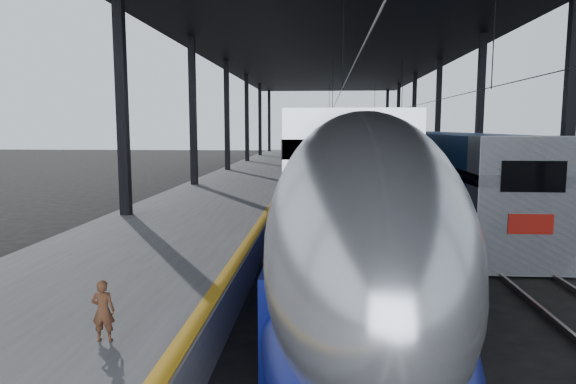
{
  "coord_description": "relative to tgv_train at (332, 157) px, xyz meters",
  "views": [
    {
      "loc": [
        1.36,
        -13.02,
        4.16
      ],
      "look_at": [
        0.19,
        4.05,
        2.0
      ],
      "focal_mm": 32.0,
      "sensor_mm": 36.0,
      "label": 1
    }
  ],
  "objects": [
    {
      "name": "yellow_strip",
      "position": [
        -2.7,
        -2.7,
        -1.14
      ],
      "size": [
        0.3,
        80.0,
        0.01
      ],
      "primitive_type": "cube",
      "color": "orange",
      "rests_on": "platform"
    },
    {
      "name": "rails",
      "position": [
        2.5,
        -2.7,
        -2.06
      ],
      "size": [
        6.52,
        80.0,
        0.16
      ],
      "color": "slate",
      "rests_on": "ground"
    },
    {
      "name": "ground",
      "position": [
        -2.0,
        -22.7,
        -2.14
      ],
      "size": [
        160.0,
        160.0,
        0.0
      ],
      "primitive_type": "plane",
      "color": "black",
      "rests_on": "ground"
    },
    {
      "name": "canopy",
      "position": [
        -0.1,
        -2.7,
        6.97
      ],
      "size": [
        18.0,
        75.0,
        9.47
      ],
      "color": "black",
      "rests_on": "ground"
    },
    {
      "name": "platform",
      "position": [
        -5.5,
        -2.7,
        -1.64
      ],
      "size": [
        6.0,
        80.0,
        1.0
      ],
      "primitive_type": "cube",
      "color": "#4C4C4F",
      "rests_on": "ground"
    },
    {
      "name": "tgv_train",
      "position": [
        0.0,
        0.0,
        0.0
      ],
      "size": [
        3.2,
        65.2,
        4.58
      ],
      "color": "#B8BABF",
      "rests_on": "ground"
    },
    {
      "name": "second_train",
      "position": [
        5.0,
        5.72,
        -0.16
      ],
      "size": [
        2.85,
        56.05,
        3.92
      ],
      "color": "navy",
      "rests_on": "ground"
    },
    {
      "name": "child",
      "position": [
        -3.88,
        -28.62,
        -0.67
      ],
      "size": [
        0.36,
        0.25,
        0.94
      ],
      "primitive_type": "imported",
      "rotation": [
        0.0,
        0.0,
        3.21
      ],
      "color": "#522E1B",
      "rests_on": "platform"
    }
  ]
}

